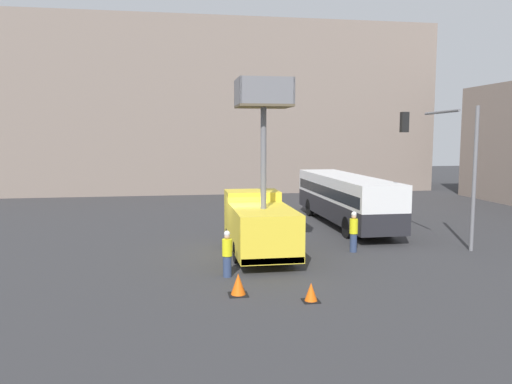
{
  "coord_description": "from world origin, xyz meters",
  "views": [
    {
      "loc": [
        -2.69,
        -22.11,
        5.29
      ],
      "look_at": [
        0.94,
        0.14,
        2.76
      ],
      "focal_mm": 35.0,
      "sensor_mm": 36.0,
      "label": 1
    }
  ],
  "objects_px": {
    "traffic_light_pole": "(451,154)",
    "road_worker_near_truck": "(227,254)",
    "traffic_cone_mid_road": "(238,285)",
    "city_bus": "(345,196)",
    "road_worker_directing": "(354,232)",
    "traffic_cone_near_truck": "(311,293)",
    "utility_truck": "(259,221)"
  },
  "relations": [
    {
      "from": "city_bus",
      "to": "road_worker_near_truck",
      "type": "distance_m",
      "value": 12.76
    },
    {
      "from": "utility_truck",
      "to": "traffic_light_pole",
      "type": "height_order",
      "value": "utility_truck"
    },
    {
      "from": "road_worker_near_truck",
      "to": "utility_truck",
      "type": "bearing_deg",
      "value": 179.28
    },
    {
      "from": "city_bus",
      "to": "traffic_light_pole",
      "type": "height_order",
      "value": "traffic_light_pole"
    },
    {
      "from": "traffic_cone_mid_road",
      "to": "city_bus",
      "type": "bearing_deg",
      "value": 56.72
    },
    {
      "from": "road_worker_near_truck",
      "to": "road_worker_directing",
      "type": "bearing_deg",
      "value": 146.08
    },
    {
      "from": "road_worker_near_truck",
      "to": "road_worker_directing",
      "type": "xyz_separation_m",
      "value": [
        6.14,
        3.13,
        0.06
      ]
    },
    {
      "from": "road_worker_near_truck",
      "to": "road_worker_directing",
      "type": "height_order",
      "value": "road_worker_directing"
    },
    {
      "from": "road_worker_directing",
      "to": "traffic_cone_mid_road",
      "type": "xyz_separation_m",
      "value": [
        -6.0,
        -5.36,
        -0.6
      ]
    },
    {
      "from": "city_bus",
      "to": "traffic_cone_mid_road",
      "type": "bearing_deg",
      "value": 139.09
    },
    {
      "from": "traffic_cone_near_truck",
      "to": "traffic_cone_mid_road",
      "type": "xyz_separation_m",
      "value": [
        -2.23,
        1.02,
        0.06
      ]
    },
    {
      "from": "traffic_cone_mid_road",
      "to": "utility_truck",
      "type": "bearing_deg",
      "value": 73.02
    },
    {
      "from": "traffic_light_pole",
      "to": "traffic_cone_near_truck",
      "type": "xyz_separation_m",
      "value": [
        -8.1,
        -5.81,
        -4.18
      ]
    },
    {
      "from": "traffic_light_pole",
      "to": "road_worker_directing",
      "type": "distance_m",
      "value": 5.61
    },
    {
      "from": "traffic_light_pole",
      "to": "utility_truck",
      "type": "bearing_deg",
      "value": 176.84
    },
    {
      "from": "city_bus",
      "to": "traffic_cone_mid_road",
      "type": "height_order",
      "value": "city_bus"
    },
    {
      "from": "road_worker_near_truck",
      "to": "traffic_cone_near_truck",
      "type": "relative_size",
      "value": 2.88
    },
    {
      "from": "traffic_light_pole",
      "to": "road_worker_directing",
      "type": "xyz_separation_m",
      "value": [
        -4.32,
        0.56,
        -3.53
      ]
    },
    {
      "from": "traffic_light_pole",
      "to": "road_worker_near_truck",
      "type": "bearing_deg",
      "value": -166.2
    },
    {
      "from": "traffic_light_pole",
      "to": "road_worker_near_truck",
      "type": "distance_m",
      "value": 11.36
    },
    {
      "from": "utility_truck",
      "to": "traffic_cone_mid_road",
      "type": "xyz_separation_m",
      "value": [
        -1.61,
        -5.27,
        -1.24
      ]
    },
    {
      "from": "traffic_light_pole",
      "to": "road_worker_directing",
      "type": "height_order",
      "value": "traffic_light_pole"
    },
    {
      "from": "city_bus",
      "to": "traffic_cone_near_truck",
      "type": "height_order",
      "value": "city_bus"
    },
    {
      "from": "road_worker_directing",
      "to": "traffic_cone_near_truck",
      "type": "xyz_separation_m",
      "value": [
        -3.77,
        -6.37,
        -0.66
      ]
    },
    {
      "from": "city_bus",
      "to": "traffic_cone_near_truck",
      "type": "relative_size",
      "value": 19.36
    },
    {
      "from": "city_bus",
      "to": "traffic_cone_near_truck",
      "type": "bearing_deg",
      "value": 148.85
    },
    {
      "from": "traffic_light_pole",
      "to": "traffic_cone_near_truck",
      "type": "bearing_deg",
      "value": -144.35
    },
    {
      "from": "utility_truck",
      "to": "traffic_cone_near_truck",
      "type": "height_order",
      "value": "utility_truck"
    },
    {
      "from": "city_bus",
      "to": "road_worker_near_truck",
      "type": "relative_size",
      "value": 6.73
    },
    {
      "from": "road_worker_directing",
      "to": "traffic_cone_near_truck",
      "type": "bearing_deg",
      "value": 69.32
    },
    {
      "from": "utility_truck",
      "to": "traffic_light_pole",
      "type": "xyz_separation_m",
      "value": [
        8.72,
        -0.48,
        2.89
      ]
    },
    {
      "from": "traffic_light_pole",
      "to": "traffic_cone_near_truck",
      "type": "height_order",
      "value": "traffic_light_pole"
    }
  ]
}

